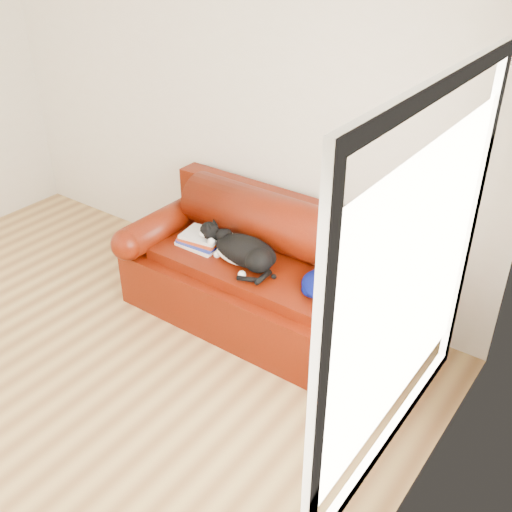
{
  "coord_description": "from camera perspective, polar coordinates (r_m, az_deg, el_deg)",
  "views": [
    {
      "loc": [
        2.81,
        -1.4,
        2.68
      ],
      "look_at": [
        0.81,
        1.35,
        0.63
      ],
      "focal_mm": 42.0,
      "sensor_mm": 36.0,
      "label": 1
    }
  ],
  "objects": [
    {
      "name": "ground",
      "position": [
        4.13,
        -21.03,
        -11.99
      ],
      "size": [
        4.5,
        4.5,
        0.0
      ],
      "primitive_type": "plane",
      "color": "olive",
      "rests_on": "ground"
    },
    {
      "name": "sofa_base",
      "position": [
        4.28,
        1.14,
        -3.71
      ],
      "size": [
        2.1,
        0.9,
        0.5
      ],
      "color": "#410A02",
      "rests_on": "ground"
    },
    {
      "name": "sofa_back",
      "position": [
        4.29,
        3.05,
        1.14
      ],
      "size": [
        2.1,
        1.01,
        0.88
      ],
      "color": "#410A02",
      "rests_on": "ground"
    },
    {
      "name": "book_stack",
      "position": [
        4.35,
        -5.14,
        1.6
      ],
      "size": [
        0.32,
        0.26,
        0.1
      ],
      "rotation": [
        0.0,
        0.0,
        0.08
      ],
      "color": "white",
      "rests_on": "sofa_base"
    },
    {
      "name": "cat",
      "position": [
        4.09,
        -1.15,
        0.44
      ],
      "size": [
        0.65,
        0.42,
        0.25
      ],
      "rotation": [
        0.0,
        0.0,
        -0.37
      ],
      "color": "black",
      "rests_on": "sofa_base"
    },
    {
      "name": "blanket",
      "position": [
        3.83,
        7.18,
        -2.82
      ],
      "size": [
        0.49,
        0.49,
        0.14
      ],
      "rotation": [
        0.0,
        0.0,
        -0.41
      ],
      "color": "#030244",
      "rests_on": "sofa_base"
    }
  ]
}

